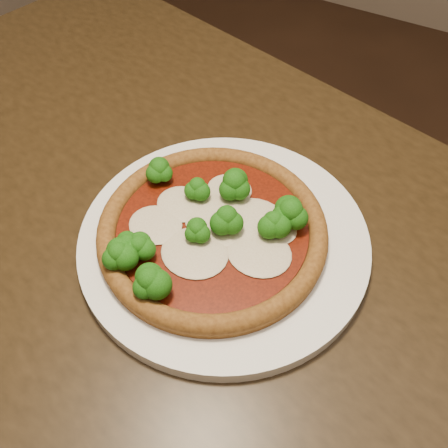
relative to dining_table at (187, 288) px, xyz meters
The scene contains 4 objects.
floor 0.70m from the dining_table, 25.14° to the left, with size 4.00×4.00×0.00m, color black.
dining_table is the anchor object (origin of this frame).
plate 0.11m from the dining_table, 38.22° to the left, with size 0.36×0.36×0.02m, color white.
pizza 0.13m from the dining_table, 39.29° to the left, with size 0.28×0.28×0.06m.
Camera 1 is at (0.00, -0.40, 1.25)m, focal length 40.00 mm.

